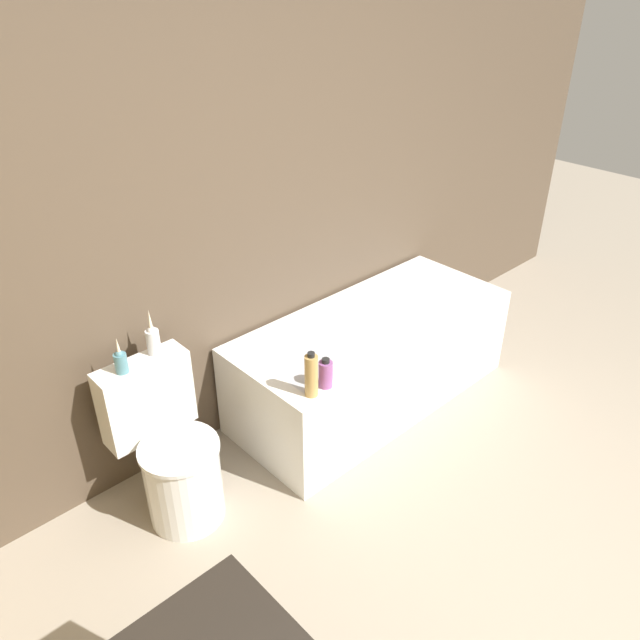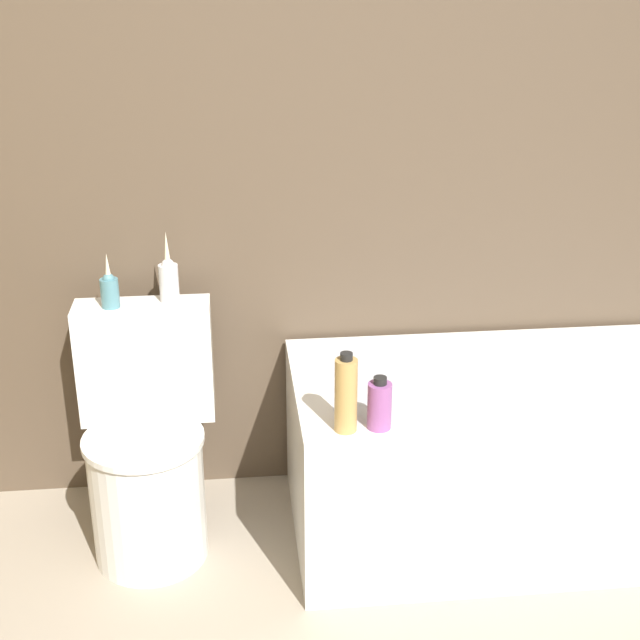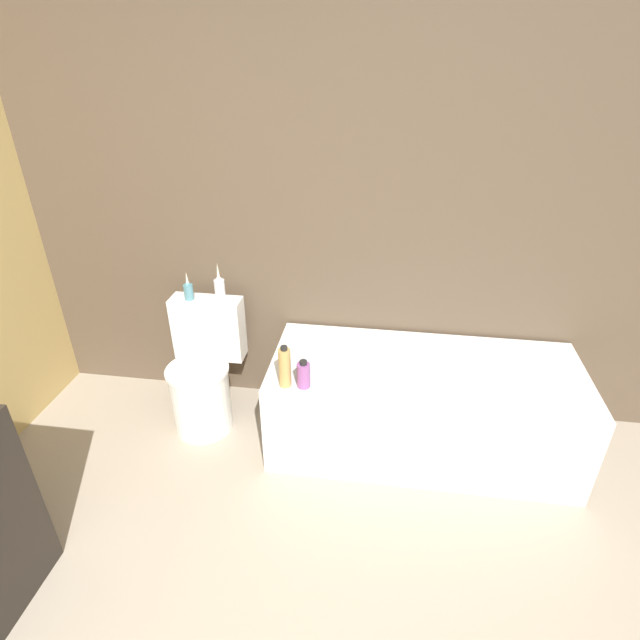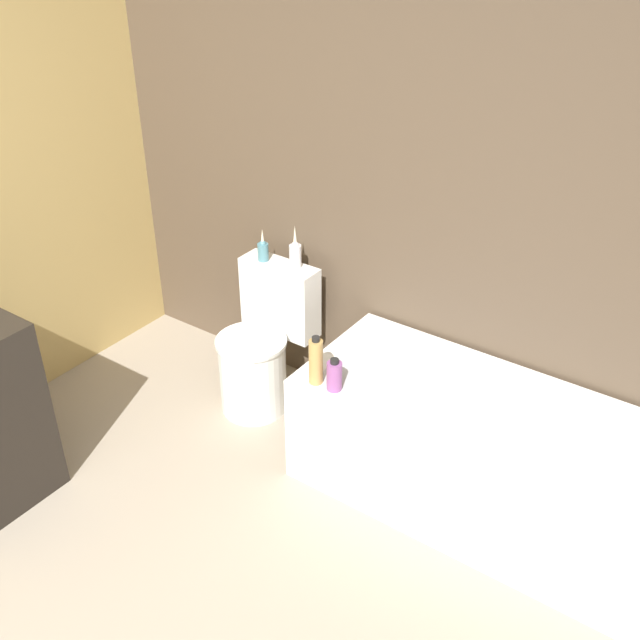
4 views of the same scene
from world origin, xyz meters
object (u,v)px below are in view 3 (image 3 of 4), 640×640
at_px(vase_gold, 188,290).
at_px(bathtub, 422,405).
at_px(toilet, 204,375).
at_px(shampoo_bottle_tall, 285,367).
at_px(shampoo_bottle_short, 303,375).
at_px(vase_silver, 219,287).

bearing_deg(vase_gold, bathtub, -8.20).
bearing_deg(toilet, shampoo_bottle_tall, -29.24).
xyz_separation_m(toilet, vase_gold, (-0.09, 0.15, 0.48)).
height_order(toilet, shampoo_bottle_short, toilet).
relative_size(toilet, vase_gold, 4.32).
distance_m(vase_gold, shampoo_bottle_short, 0.91).
height_order(shampoo_bottle_tall, shampoo_bottle_short, shampoo_bottle_tall).
bearing_deg(vase_gold, shampoo_bottle_short, -31.91).
relative_size(toilet, vase_silver, 3.34).
bearing_deg(vase_silver, shampoo_bottle_tall, -46.38).
relative_size(bathtub, vase_gold, 9.65).
xyz_separation_m(vase_gold, vase_silver, (0.18, 0.04, 0.02)).
distance_m(bathtub, toilet, 1.29).
xyz_separation_m(toilet, shampoo_bottle_short, (0.67, -0.32, 0.29)).
relative_size(toilet, shampoo_bottle_tall, 3.23).
distance_m(bathtub, vase_silver, 1.34).
bearing_deg(vase_silver, shampoo_bottle_short, -41.15).
height_order(bathtub, vase_silver, vase_silver).
xyz_separation_m(vase_silver, shampoo_bottle_tall, (0.48, -0.51, -0.17)).
bearing_deg(shampoo_bottle_tall, toilet, 150.76).
bearing_deg(shampoo_bottle_tall, vase_gold, 144.39).
xyz_separation_m(toilet, vase_silver, (0.09, 0.19, 0.50)).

